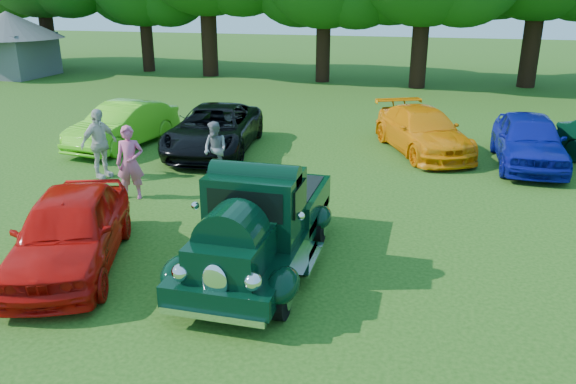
% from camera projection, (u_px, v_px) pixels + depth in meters
% --- Properties ---
extents(ground, '(120.00, 120.00, 0.00)m').
position_uv_depth(ground, '(233.00, 268.00, 10.79)').
color(ground, '#1E4710').
rests_on(ground, ground).
extents(hero_pickup, '(2.33, 5.00, 1.95)m').
position_uv_depth(hero_pickup, '(260.00, 225.00, 10.59)').
color(hero_pickup, black).
rests_on(hero_pickup, ground).
extents(red_convertible, '(3.22, 4.72, 1.49)m').
position_uv_depth(red_convertible, '(70.00, 230.00, 10.61)').
color(red_convertible, red).
rests_on(red_convertible, ground).
extents(back_car_lime, '(2.17, 4.66, 1.48)m').
position_uv_depth(back_car_lime, '(123.00, 125.00, 18.99)').
color(back_car_lime, '#5CD71C').
rests_on(back_car_lime, ground).
extents(back_car_black, '(3.16, 5.66, 1.50)m').
position_uv_depth(back_car_black, '(214.00, 129.00, 18.39)').
color(back_car_black, black).
rests_on(back_car_black, ground).
extents(back_car_orange, '(3.87, 5.27, 1.42)m').
position_uv_depth(back_car_orange, '(423.00, 131.00, 18.35)').
color(back_car_orange, orange).
rests_on(back_car_orange, ground).
extents(back_car_blue, '(1.93, 4.64, 1.57)m').
position_uv_depth(back_car_blue, '(529.00, 140.00, 16.92)').
color(back_car_blue, '#0D128F').
rests_on(back_car_blue, ground).
extents(spectator_pink, '(0.80, 0.65, 1.89)m').
position_uv_depth(spectator_pink, '(130.00, 163.00, 14.11)').
color(spectator_pink, '#D55787').
rests_on(spectator_pink, ground).
extents(spectator_grey, '(0.94, 0.85, 1.57)m').
position_uv_depth(spectator_grey, '(215.00, 149.00, 15.91)').
color(spectator_grey, gray).
rests_on(spectator_grey, ground).
extents(spectator_white, '(0.85, 1.25, 1.97)m').
position_uv_depth(spectator_white, '(99.00, 144.00, 15.71)').
color(spectator_white, beige).
rests_on(spectator_white, ground).
extents(gazebo, '(6.40, 6.40, 3.90)m').
position_uv_depth(gazebo, '(10.00, 37.00, 34.33)').
color(gazebo, '#59595E').
rests_on(gazebo, ground).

